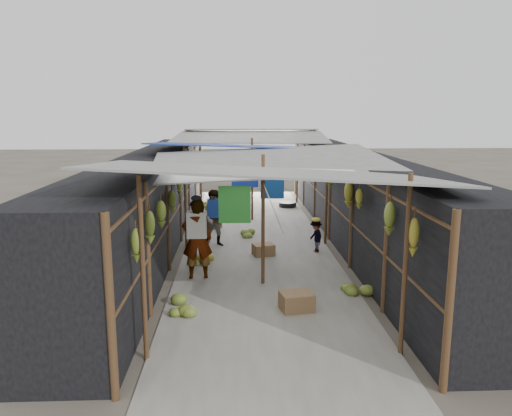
{
  "coord_description": "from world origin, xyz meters",
  "views": [
    {
      "loc": [
        -0.55,
        -6.51,
        3.4
      ],
      "look_at": [
        -0.07,
        4.59,
        1.25
      ],
      "focal_mm": 35.0,
      "sensor_mm": 36.0,
      "label": 1
    }
  ],
  "objects": [
    {
      "name": "crate_back",
      "position": [
        -1.21,
        7.89,
        0.15
      ],
      "size": [
        0.57,
        0.53,
        0.29
      ],
      "primitive_type": "cube",
      "rotation": [
        0.0,
        0.0,
        -0.42
      ],
      "color": "#9A6F4E",
      "rests_on": "ground"
    },
    {
      "name": "ground",
      "position": [
        0.0,
        0.0,
        0.0
      ],
      "size": [
        80.0,
        80.0,
        0.0
      ],
      "primitive_type": "plane",
      "color": "#6B6356",
      "rests_on": "ground"
    },
    {
      "name": "vendor_elderly",
      "position": [
        -1.33,
        3.41,
        0.84
      ],
      "size": [
        0.65,
        0.46,
        1.68
      ],
      "primitive_type": "imported",
      "rotation": [
        0.0,
        0.0,
        3.25
      ],
      "color": "silver",
      "rests_on": "ground"
    },
    {
      "name": "aisle_slab",
      "position": [
        0.0,
        6.5,
        0.01
      ],
      "size": [
        3.6,
        16.0,
        0.02
      ],
      "primitive_type": "cube",
      "color": "#9E998E",
      "rests_on": "ground"
    },
    {
      "name": "stall_left",
      "position": [
        -2.7,
        6.5,
        1.15
      ],
      "size": [
        1.4,
        15.0,
        2.3
      ],
      "primitive_type": "cube",
      "color": "black",
      "rests_on": "ground"
    },
    {
      "name": "hanging_bananas",
      "position": [
        0.05,
        6.53,
        1.67
      ],
      "size": [
        3.95,
        13.61,
        0.78
      ],
      "color": "olive",
      "rests_on": "ground"
    },
    {
      "name": "floor_bananas",
      "position": [
        -0.73,
        4.98,
        0.15
      ],
      "size": [
        3.74,
        9.89,
        0.35
      ],
      "color": "olive",
      "rests_on": "ground"
    },
    {
      "name": "crate_mid",
      "position": [
        0.51,
        1.62,
        0.16
      ],
      "size": [
        0.62,
        0.54,
        0.33
      ],
      "primitive_type": "cube",
      "rotation": [
        0.0,
        0.0,
        0.19
      ],
      "color": "#9A6F4E",
      "rests_on": "ground"
    },
    {
      "name": "stall_right",
      "position": [
        2.7,
        6.5,
        1.15
      ],
      "size": [
        1.4,
        15.0,
        2.3
      ],
      "primitive_type": "cube",
      "color": "black",
      "rests_on": "ground"
    },
    {
      "name": "crate_near",
      "position": [
        0.13,
        5.0,
        0.14
      ],
      "size": [
        0.57,
        0.5,
        0.29
      ],
      "primitive_type": "cube",
      "rotation": [
        0.0,
        0.0,
        0.26
      ],
      "color": "#9A6F4E",
      "rests_on": "ground"
    },
    {
      "name": "black_basin",
      "position": [
        1.35,
        11.12,
        0.09
      ],
      "size": [
        0.63,
        0.63,
        0.19
      ],
      "primitive_type": "cylinder",
      "color": "black",
      "rests_on": "ground"
    },
    {
      "name": "shopper_blue",
      "position": [
        -1.04,
        5.92,
        0.73
      ],
      "size": [
        0.73,
        0.58,
        1.46
      ],
      "primitive_type": "imported",
      "rotation": [
        0.0,
        0.0,
        -0.04
      ],
      "color": "#1C4D8D",
      "rests_on": "ground"
    },
    {
      "name": "vendor_seated",
      "position": [
        1.42,
        5.23,
        0.41
      ],
      "size": [
        0.43,
        0.59,
        0.81
      ],
      "primitive_type": "imported",
      "rotation": [
        0.0,
        0.0,
        -1.31
      ],
      "color": "#534E48",
      "rests_on": "ground"
    },
    {
      "name": "market_canopy",
      "position": [
        0.03,
        6.82,
        2.41
      ],
      "size": [
        5.62,
        15.2,
        2.77
      ],
      "color": "brown",
      "rests_on": "ground"
    }
  ]
}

